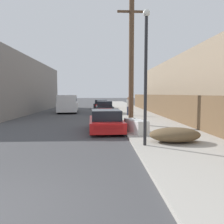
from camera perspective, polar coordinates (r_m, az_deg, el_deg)
sidewalk_curb at (r=27.09m, az=4.44°, el=0.47°), size 4.20×63.00×0.12m
discarded_fridge at (r=11.09m, az=6.26°, el=-3.68°), size 1.08×1.84×0.68m
parked_sports_car_red at (r=12.11m, az=-1.67°, el=-2.44°), size 1.98×4.14×1.21m
car_parked_mid at (r=22.80m, az=-1.99°, el=1.12°), size 1.78×4.43×1.35m
car_parked_far at (r=30.98m, az=-2.79°, el=2.03°), size 2.08×4.68×1.27m
pickup_truck at (r=24.52m, az=-11.45°, el=2.06°), size 2.52×5.50×1.95m
utility_pole at (r=14.26m, az=5.07°, el=13.09°), size 1.80×0.32×7.85m
street_lamp at (r=8.33m, az=8.81°, el=11.16°), size 0.26×0.26×5.01m
brush_pile at (r=9.25m, az=16.10°, el=-5.73°), size 2.07×1.29×0.59m
wooden_fence at (r=19.77m, az=12.84°, el=1.69°), size 0.08×31.27×1.87m
building_left_block at (r=27.85m, az=-25.49°, el=6.00°), size 7.00×20.59×5.81m
building_right_house at (r=24.11m, az=21.04°, el=6.02°), size 6.00×22.58×5.48m
pedestrian at (r=20.02m, az=4.32°, el=1.59°), size 0.34×0.34×1.67m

